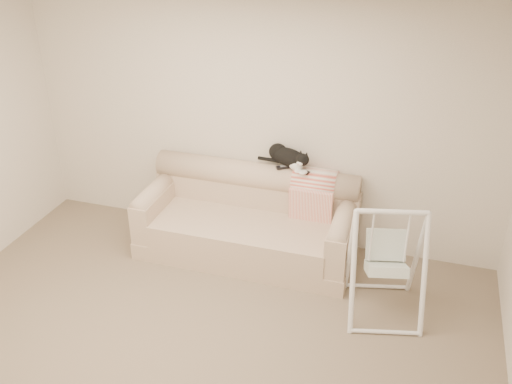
% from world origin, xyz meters
% --- Properties ---
extents(ground_plane, '(5.00, 5.00, 0.00)m').
position_xyz_m(ground_plane, '(0.00, 0.00, 0.00)').
color(ground_plane, '#786554').
rests_on(ground_plane, ground).
extents(room_shell, '(5.04, 4.04, 2.60)m').
position_xyz_m(room_shell, '(0.00, 0.00, 1.53)').
color(room_shell, beige).
rests_on(room_shell, ground).
extents(sofa, '(2.20, 0.93, 0.90)m').
position_xyz_m(sofa, '(-0.00, 1.62, 0.35)').
color(sofa, '#B6A48C').
rests_on(sofa, ground).
extents(remote_a, '(0.18, 0.14, 0.03)m').
position_xyz_m(remote_a, '(0.31, 1.85, 0.91)').
color(remote_a, black).
rests_on(remote_a, sofa).
extents(remote_b, '(0.17, 0.12, 0.02)m').
position_xyz_m(remote_b, '(0.50, 1.82, 0.91)').
color(remote_b, black).
rests_on(remote_b, sofa).
extents(tuxedo_cat, '(0.59, 0.41, 0.24)m').
position_xyz_m(tuxedo_cat, '(0.33, 1.88, 1.01)').
color(tuxedo_cat, black).
rests_on(tuxedo_cat, sofa).
extents(throw_blanket, '(0.44, 0.38, 0.58)m').
position_xyz_m(throw_blanket, '(0.63, 1.84, 0.72)').
color(throw_blanket, '#DE5C4A').
rests_on(throw_blanket, sofa).
extents(baby_swing, '(0.78, 0.82, 1.06)m').
position_xyz_m(baby_swing, '(1.44, 1.04, 0.53)').
color(baby_swing, white).
rests_on(baby_swing, ground).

